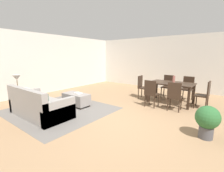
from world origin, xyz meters
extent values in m
plane|color=#9E7A56|center=(0.00, 0.00, 0.00)|extent=(10.80, 10.80, 0.00)
cube|color=silver|center=(0.00, 5.00, 1.35)|extent=(9.00, 0.12, 2.70)
cube|color=silver|center=(-4.50, 0.50, 1.35)|extent=(0.12, 11.00, 2.70)
cube|color=slate|center=(-1.84, -0.44, 0.00)|extent=(3.00, 2.80, 0.01)
cube|color=gray|center=(-1.90, -1.05, 0.21)|extent=(1.98, 0.95, 0.42)
cube|color=gray|center=(-1.90, -1.45, 0.64)|extent=(1.98, 0.16, 0.44)
cube|color=gray|center=(-2.82, -1.05, 0.31)|extent=(0.14, 0.95, 0.62)
cube|color=gray|center=(-0.98, -1.05, 0.31)|extent=(0.14, 0.95, 0.62)
cube|color=silver|center=(-2.41, -1.19, 0.60)|extent=(0.36, 0.12, 0.36)
cube|color=slate|center=(-1.90, -1.20, 0.59)|extent=(0.34, 0.12, 0.34)
cube|color=slate|center=(-1.39, -1.20, 0.59)|extent=(0.35, 0.11, 0.34)
cube|color=gray|center=(-1.79, 0.17, 0.25)|extent=(0.99, 0.48, 0.37)
cylinder|color=#332319|center=(-2.23, 0.36, 0.03)|extent=(0.05, 0.05, 0.06)
cylinder|color=#332319|center=(-1.35, 0.36, 0.03)|extent=(0.05, 0.05, 0.06)
cylinder|color=#332319|center=(-2.23, -0.02, 0.03)|extent=(0.05, 0.05, 0.06)
cylinder|color=#332319|center=(-1.35, -0.02, 0.03)|extent=(0.05, 0.05, 0.06)
cube|color=olive|center=(-3.19, -1.12, 0.56)|extent=(0.40, 0.40, 0.03)
cylinder|color=olive|center=(-3.36, -0.95, 0.27)|extent=(0.04, 0.04, 0.55)
cylinder|color=olive|center=(-3.02, -0.95, 0.27)|extent=(0.04, 0.04, 0.55)
cylinder|color=olive|center=(-3.36, -1.29, 0.27)|extent=(0.04, 0.04, 0.55)
cylinder|color=olive|center=(-3.02, -1.29, 0.27)|extent=(0.04, 0.04, 0.55)
cylinder|color=brown|center=(-3.19, -1.12, 0.59)|extent=(0.16, 0.16, 0.02)
cylinder|color=brown|center=(-3.19, -1.12, 0.76)|extent=(0.02, 0.02, 0.32)
cone|color=silver|center=(-3.19, -1.12, 1.01)|extent=(0.26, 0.26, 0.18)
cube|color=#332319|center=(0.70, 2.50, 0.74)|extent=(1.52, 0.94, 0.04)
cube|color=#332319|center=(0.00, 2.90, 0.36)|extent=(0.07, 0.07, 0.72)
cube|color=#332319|center=(1.40, 2.90, 0.36)|extent=(0.07, 0.07, 0.72)
cube|color=#332319|center=(0.00, 2.09, 0.36)|extent=(0.07, 0.07, 0.72)
cube|color=#332319|center=(1.40, 2.09, 0.36)|extent=(0.07, 0.07, 0.72)
cube|color=#332319|center=(0.32, 1.71, 0.43)|extent=(0.41, 0.41, 0.04)
cube|color=#332319|center=(0.32, 1.53, 0.69)|extent=(0.40, 0.05, 0.47)
cylinder|color=#332319|center=(0.16, 1.88, 0.21)|extent=(0.04, 0.04, 0.41)
cylinder|color=#332319|center=(0.50, 1.87, 0.21)|extent=(0.04, 0.04, 0.41)
cylinder|color=#332319|center=(0.15, 1.54, 0.21)|extent=(0.04, 0.04, 0.41)
cylinder|color=#332319|center=(0.49, 1.53, 0.21)|extent=(0.04, 0.04, 0.41)
cube|color=#332319|center=(1.06, 1.78, 0.43)|extent=(0.43, 0.43, 0.04)
cube|color=#332319|center=(1.08, 1.60, 0.69)|extent=(0.40, 0.07, 0.47)
cylinder|color=#332319|center=(0.88, 1.93, 0.21)|extent=(0.04, 0.04, 0.41)
cylinder|color=#332319|center=(1.22, 1.96, 0.21)|extent=(0.04, 0.04, 0.41)
cylinder|color=#332319|center=(0.91, 1.59, 0.21)|extent=(0.04, 0.04, 0.41)
cylinder|color=#332319|center=(1.25, 1.62, 0.21)|extent=(0.04, 0.04, 0.41)
cube|color=#332319|center=(0.31, 3.24, 0.43)|extent=(0.41, 0.41, 0.04)
cube|color=#332319|center=(0.31, 3.42, 0.69)|extent=(0.40, 0.05, 0.47)
cylinder|color=#332319|center=(0.49, 3.07, 0.21)|extent=(0.04, 0.04, 0.41)
cylinder|color=#332319|center=(0.15, 3.06, 0.21)|extent=(0.04, 0.04, 0.41)
cylinder|color=#332319|center=(0.48, 3.41, 0.21)|extent=(0.04, 0.04, 0.41)
cylinder|color=#332319|center=(0.14, 3.40, 0.21)|extent=(0.04, 0.04, 0.41)
cube|color=#332319|center=(1.08, 3.25, 0.43)|extent=(0.42, 0.42, 0.04)
cube|color=#332319|center=(1.09, 3.43, 0.69)|extent=(0.40, 0.06, 0.47)
cylinder|color=#332319|center=(1.24, 3.08, 0.21)|extent=(0.04, 0.04, 0.41)
cylinder|color=#332319|center=(0.90, 3.09, 0.21)|extent=(0.04, 0.04, 0.41)
cylinder|color=#332319|center=(1.26, 3.42, 0.21)|extent=(0.04, 0.04, 0.41)
cylinder|color=#332319|center=(0.92, 3.43, 0.21)|extent=(0.04, 0.04, 0.41)
cube|color=#332319|center=(1.70, 2.51, 0.43)|extent=(0.41, 0.41, 0.04)
cube|color=#332319|center=(1.88, 2.51, 0.69)|extent=(0.05, 0.40, 0.47)
cylinder|color=#332319|center=(1.53, 2.35, 0.21)|extent=(0.04, 0.04, 0.41)
cylinder|color=#332319|center=(1.53, 2.69, 0.21)|extent=(0.04, 0.04, 0.41)
cylinder|color=#332319|center=(1.87, 2.34, 0.21)|extent=(0.04, 0.04, 0.41)
cylinder|color=#332319|center=(1.87, 2.68, 0.21)|extent=(0.04, 0.04, 0.41)
cube|color=#332319|center=(-0.37, 2.51, 0.43)|extent=(0.43, 0.43, 0.04)
cube|color=#332319|center=(-0.55, 2.50, 0.69)|extent=(0.07, 0.40, 0.47)
cylinder|color=#332319|center=(-0.21, 2.69, 0.21)|extent=(0.04, 0.04, 0.41)
cylinder|color=#332319|center=(-0.19, 2.35, 0.21)|extent=(0.04, 0.04, 0.41)
cylinder|color=#332319|center=(-0.55, 2.67, 0.21)|extent=(0.04, 0.04, 0.41)
cylinder|color=#332319|center=(-0.53, 2.33, 0.21)|extent=(0.04, 0.04, 0.41)
cylinder|color=#B26659|center=(0.78, 2.50, 0.89)|extent=(0.09, 0.09, 0.25)
cube|color=silver|center=(-1.74, 0.22, 0.45)|extent=(0.28, 0.23, 0.03)
cylinder|color=#4C4C51|center=(2.12, 0.38, 0.13)|extent=(0.28, 0.28, 0.26)
sphere|color=#2D6633|center=(2.12, 0.38, 0.46)|extent=(0.48, 0.48, 0.48)
camera|label=1|loc=(2.44, -3.28, 1.71)|focal=25.33mm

